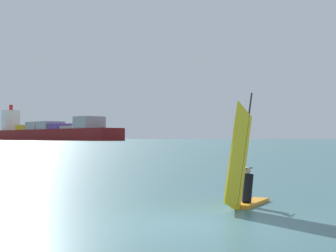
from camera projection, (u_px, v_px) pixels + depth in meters
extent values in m
plane|color=#386066|center=(195.00, 225.00, 12.22)|extent=(4000.00, 4000.00, 0.00)
cube|color=orange|center=(251.00, 203.00, 15.97)|extent=(2.15, 1.82, 0.12)
cylinder|color=black|center=(245.00, 147.00, 15.49)|extent=(1.24, 0.95, 3.82)
cube|color=yellow|center=(239.00, 157.00, 15.00)|extent=(2.01, 1.52, 3.67)
cylinder|color=black|center=(245.00, 169.00, 15.51)|extent=(1.11, 0.84, 0.04)
cylinder|color=black|center=(248.00, 188.00, 15.69)|extent=(0.65, 0.60, 1.02)
sphere|color=tan|center=(248.00, 170.00, 15.70)|extent=(0.22, 0.22, 0.22)
cube|color=maroon|center=(47.00, 135.00, 450.86)|extent=(98.59, 210.92, 10.62)
cube|color=silver|center=(11.00, 120.00, 510.76)|extent=(19.84, 15.88, 22.75)
cylinder|color=red|center=(11.00, 108.00, 511.13)|extent=(4.00, 4.00, 6.00)
cube|color=gold|center=(29.00, 128.00, 479.25)|extent=(26.92, 26.33, 5.20)
cube|color=#99999E|center=(39.00, 126.00, 463.11)|extent=(26.92, 26.33, 7.80)
cube|color=#99999E|center=(50.00, 125.00, 446.94)|extent=(26.92, 26.33, 7.80)
cube|color=#59388C|center=(62.00, 126.00, 430.74)|extent=(26.92, 26.33, 5.20)
cube|color=#99999E|center=(75.00, 127.00, 414.54)|extent=(26.92, 26.33, 2.60)
cube|color=#99999E|center=(89.00, 122.00, 398.47)|extent=(26.92, 26.33, 10.40)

